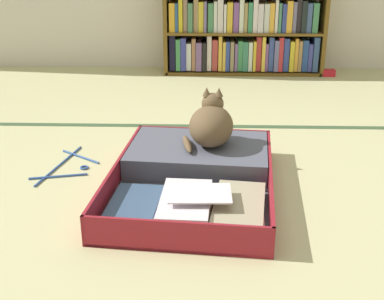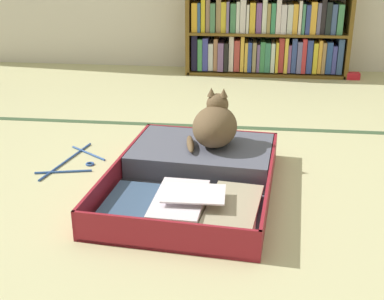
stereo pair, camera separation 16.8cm
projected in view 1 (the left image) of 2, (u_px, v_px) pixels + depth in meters
The scene contains 7 objects.
ground_plane at pixel (211, 200), 2.08m from camera, with size 10.00×10.00×0.00m, color #C1BD8A.
tatami_border at pixel (210, 126), 2.92m from camera, with size 4.80×0.05×0.00m.
bookshelf at pixel (243, 15), 3.98m from camera, with size 1.25×0.28×0.95m.
open_suitcase at pixel (196, 173), 2.21m from camera, with size 0.73×0.99×0.12m.
black_cat at pixel (211, 124), 2.31m from camera, with size 0.25×0.28×0.25m.
clothes_hanger at pixel (68, 166), 2.39m from camera, with size 0.28×0.46×0.01m.
small_red_pouch at pixel (328, 73), 4.02m from camera, with size 0.10×0.07×0.05m.
Camera 1 is at (-0.02, -1.86, 0.97)m, focal length 47.93 mm.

